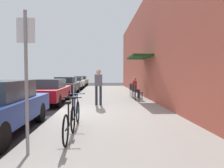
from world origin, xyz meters
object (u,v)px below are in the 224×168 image
object	(u,v)px
parked_car_3	(75,83)
cafe_chair_1	(134,90)
parked_car_4	(81,81)
bicycle_0	(70,123)
bicycle_1	(76,114)
seated_patron_1	(135,87)
parked_car_2	(66,85)
parked_car_1	(48,91)
parking_meter	(74,89)
street_sign	(26,71)
cafe_chair_0	(137,91)
pedestrian_standing	(98,84)
cafe_chair_2	(133,89)

from	to	relation	value
parked_car_3	cafe_chair_1	xyz separation A→B (m)	(4.84, -10.15, -0.06)
parked_car_4	bicycle_0	size ratio (longest dim) A/B	2.57
bicycle_1	bicycle_0	bearing A→B (deg)	-90.53
seated_patron_1	cafe_chair_1	bearing A→B (deg)	-179.49
parked_car_2	cafe_chair_1	bearing A→B (deg)	-41.50
parked_car_4	parked_car_1	bearing A→B (deg)	-90.00
bicycle_0	parked_car_1	bearing A→B (deg)	108.00
parked_car_3	parking_meter	distance (m)	12.99
street_sign	bicycle_1	world-z (taller)	street_sign
parked_car_4	cafe_chair_0	world-z (taller)	parked_car_4
parked_car_2	street_sign	size ratio (longest dim) A/B	1.69
parked_car_2	parked_car_4	size ratio (longest dim) A/B	1.00
parked_car_2	pedestrian_standing	bearing A→B (deg)	-68.54
cafe_chair_0	parked_car_4	bearing A→B (deg)	105.93
bicycle_1	cafe_chair_1	size ratio (longest dim) A/B	1.97
cafe_chair_1	parked_car_2	bearing A→B (deg)	138.50
bicycle_1	cafe_chair_1	xyz separation A→B (m)	(2.71, 6.72, 0.14)
parked_car_4	seated_patron_1	xyz separation A→B (m)	(4.90, -16.13, 0.12)
bicycle_0	bicycle_1	distance (m)	1.01
cafe_chair_0	cafe_chair_2	world-z (taller)	same
parked_car_1	parking_meter	bearing A→B (deg)	-44.74
parked_car_2	parking_meter	world-z (taller)	parking_meter
parked_car_4	pedestrian_standing	bearing A→B (deg)	-81.79
cafe_chair_1	pedestrian_standing	xyz separation A→B (m)	(-2.14, -2.58, 0.50)
cafe_chair_1	cafe_chair_2	bearing A→B (deg)	89.92
parked_car_3	cafe_chair_0	distance (m)	12.01
parked_car_2	seated_patron_1	world-z (taller)	seated_patron_1
parked_car_2	parked_car_4	world-z (taller)	parked_car_2
parked_car_4	pedestrian_standing	xyz separation A→B (m)	(2.70, -18.71, 0.42)
parking_meter	cafe_chair_2	xyz separation A→B (m)	(3.29, 3.49, -0.26)
parked_car_3	street_sign	size ratio (longest dim) A/B	1.69
parked_car_1	seated_patron_1	distance (m)	5.05
bicycle_1	cafe_chair_0	distance (m)	6.48
seated_patron_1	cafe_chair_2	world-z (taller)	seated_patron_1
parked_car_1	street_sign	distance (m)	7.65
bicycle_0	street_sign	bearing A→B (deg)	-123.98
parked_car_2	seated_patron_1	size ratio (longest dim) A/B	3.41
bicycle_1	pedestrian_standing	size ratio (longest dim) A/B	1.01
cafe_chair_0	seated_patron_1	world-z (taller)	seated_patron_1
pedestrian_standing	parked_car_3	bearing A→B (deg)	101.97
bicycle_0	cafe_chair_1	bearing A→B (deg)	70.61
parked_car_2	seated_patron_1	bearing A→B (deg)	-41.14
cafe_chair_0	bicycle_0	bearing A→B (deg)	-111.54
bicycle_1	seated_patron_1	distance (m)	7.28
street_sign	cafe_chair_0	xyz separation A→B (m)	(3.34, 7.82, -1.02)
parked_car_3	seated_patron_1	xyz separation A→B (m)	(4.90, -10.15, 0.13)
parked_car_1	seated_patron_1	bearing A→B (deg)	13.87
cafe_chair_1	pedestrian_standing	distance (m)	3.39
cafe_chair_0	cafe_chair_1	size ratio (longest dim) A/B	1.00
bicycle_0	cafe_chair_0	world-z (taller)	bicycle_0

